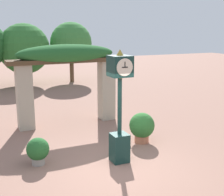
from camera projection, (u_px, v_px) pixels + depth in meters
The scene contains 6 objects.
ground_plane at pixel (115, 167), 8.33m from camera, with size 60.00×60.00×0.00m, color #8E6656.
pedestal_clock at pixel (120, 106), 8.35m from camera, with size 0.55×0.60×3.10m.
pergola at pixel (67, 66), 11.67m from camera, with size 4.37×1.16×3.05m.
potted_plant_near_left at pixel (142, 127), 10.03m from camera, with size 0.82×0.82×0.98m.
potted_plant_near_right at pixel (38, 150), 8.41m from camera, with size 0.62×0.62×0.75m.
tree_line at pixel (26, 46), 19.91m from camera, with size 8.35×3.22×4.06m.
Camera 1 is at (-3.25, -7.01, 3.63)m, focal length 50.00 mm.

